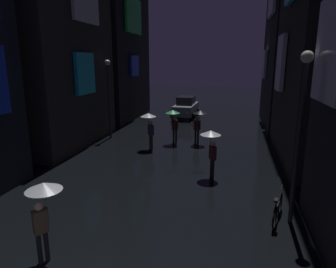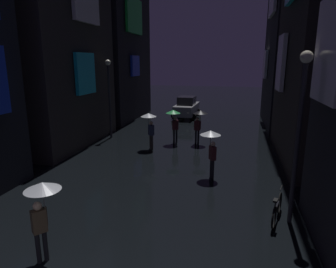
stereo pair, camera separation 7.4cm
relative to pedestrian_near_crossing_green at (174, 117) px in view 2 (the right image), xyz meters
name	(u,v)px [view 2 (the right image)]	position (x,y,z in m)	size (l,w,h in m)	color
pedestrian_near_crossing_green	(174,117)	(0.00, 0.00, 0.00)	(0.90, 0.90, 2.12)	black
pedestrian_foreground_left_clear	(41,200)	(-0.89, -11.93, 0.00)	(0.90, 0.90, 2.12)	black
pedestrian_midstreet_centre_black	(199,117)	(1.57, 0.21, 0.00)	(0.90, 0.90, 2.12)	black
pedestrian_midstreet_left_clear	(211,141)	(2.74, -5.25, 0.00)	(0.90, 0.90, 2.12)	black
pedestrian_foreground_right_clear	(149,121)	(-1.12, -1.55, 0.00)	(0.90, 0.90, 2.12)	#38332D
bicycle_parked_at_storefront	(277,209)	(5.17, -8.54, -1.28)	(0.55, 1.77, 0.96)	black
car_distant	(187,107)	(-0.67, 9.04, -0.74)	(2.37, 4.21, 1.92)	#99999E
streetlamp_left_far	(109,89)	(-4.43, 0.46, 1.57)	(0.36, 0.36, 5.14)	#2D2D33
streetlamp_right_near	(300,120)	(5.57, -8.55, 1.68)	(0.36, 0.36, 5.33)	#2D2D33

